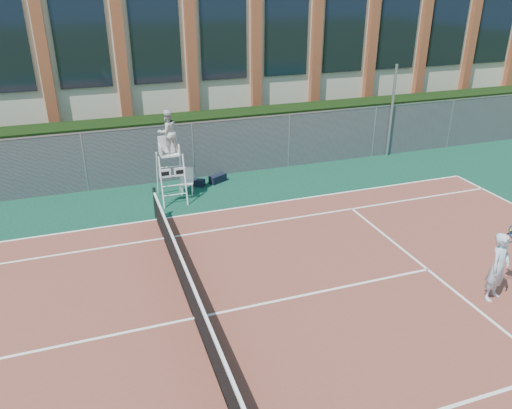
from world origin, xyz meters
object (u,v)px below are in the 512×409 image
object	(u,v)px
tennis_player	(499,267)
umpire_chair	(168,135)
plastic_chair	(187,179)
steel_pole	(392,111)

from	to	relation	value
tennis_player	umpire_chair	bearing A→B (deg)	125.93
plastic_chair	tennis_player	xyz separation A→B (m)	(5.66, -8.92, 0.33)
steel_pole	plastic_chair	distance (m)	9.50
umpire_chair	tennis_player	distance (m)	10.78
umpire_chair	tennis_player	bearing A→B (deg)	-54.07
tennis_player	steel_pole	bearing A→B (deg)	70.56
steel_pole	tennis_player	xyz separation A→B (m)	(-3.64, -10.31, -1.07)
steel_pole	tennis_player	size ratio (longest dim) A/B	2.24
steel_pole	umpire_chair	distance (m)	10.05
plastic_chair	steel_pole	bearing A→B (deg)	8.49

